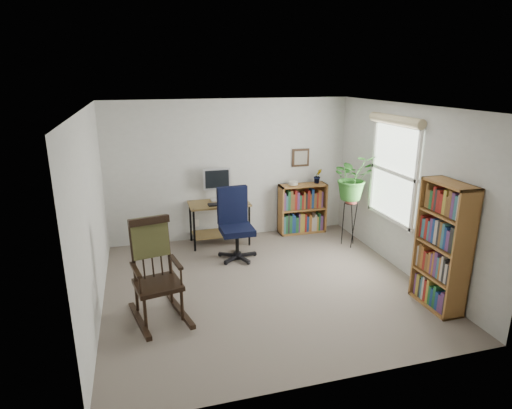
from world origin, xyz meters
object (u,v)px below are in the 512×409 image
object	(u,v)px
desk	(220,223)
low_bookshelf	(302,209)
rocking_chair	(157,272)
tall_bookshelf	(443,247)
office_chair	(237,224)

from	to	relation	value
desk	low_bookshelf	size ratio (longest dim) A/B	1.11
rocking_chair	tall_bookshelf	distance (m)	3.40
rocking_chair	low_bookshelf	xyz separation A→B (m)	(2.69, 2.27, -0.16)
rocking_chair	low_bookshelf	size ratio (longest dim) A/B	1.36
desk	rocking_chair	xyz separation A→B (m)	(-1.14, -2.15, 0.25)
office_chair	desk	bearing A→B (deg)	96.60
desk	low_bookshelf	xyz separation A→B (m)	(1.55, 0.12, 0.09)
desk	rocking_chair	world-z (taller)	rocking_chair
low_bookshelf	tall_bookshelf	distance (m)	2.99
rocking_chair	low_bookshelf	bearing A→B (deg)	29.03
rocking_chair	low_bookshelf	world-z (taller)	rocking_chair
office_chair	rocking_chair	bearing A→B (deg)	-136.03
desk	office_chair	world-z (taller)	office_chair
office_chair	low_bookshelf	world-z (taller)	office_chair
office_chair	tall_bookshelf	size ratio (longest dim) A/B	0.72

